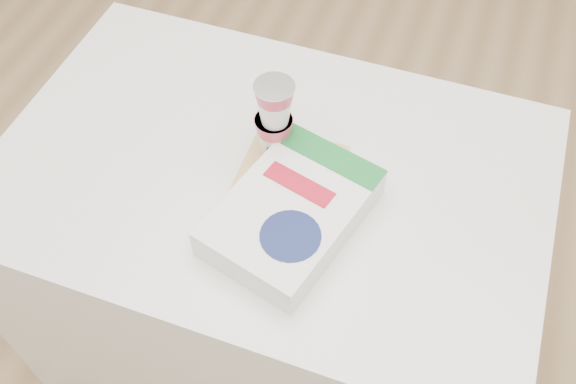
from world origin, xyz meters
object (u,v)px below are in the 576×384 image
object	(u,v)px
cereal_box	(292,212)
yogurt_stack	(274,117)
table	(273,272)
cutting_board	(285,185)
bananas	(269,172)

from	to	relation	value
cereal_box	yogurt_stack	bearing A→B (deg)	136.02
table	cutting_board	world-z (taller)	cutting_board
cutting_board	yogurt_stack	xyz separation A→B (m)	(-0.05, 0.07, 0.10)
table	cutting_board	bearing A→B (deg)	-36.64
cutting_board	bananas	size ratio (longest dim) A/B	1.53
cereal_box	cutting_board	bearing A→B (deg)	134.03
cutting_board	yogurt_stack	bearing A→B (deg)	121.40
yogurt_stack	table	bearing A→B (deg)	-89.77
table	cereal_box	bearing A→B (deg)	-51.17
table	bananas	distance (m)	0.44
cutting_board	cereal_box	xyz separation A→B (m)	(0.04, -0.07, 0.03)
cereal_box	table	bearing A→B (deg)	143.79
table	yogurt_stack	bearing A→B (deg)	90.23
cutting_board	bananas	xyz separation A→B (m)	(-0.03, 0.00, 0.03)
bananas	cutting_board	bearing A→B (deg)	-3.74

